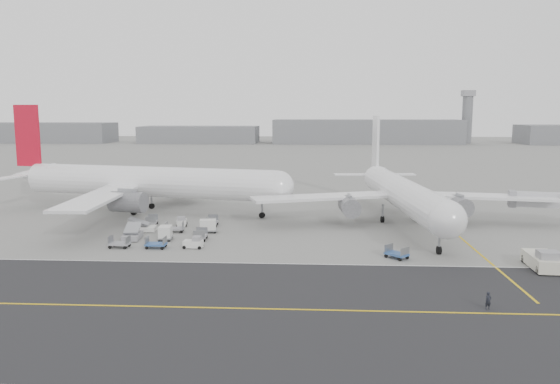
# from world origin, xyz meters

# --- Properties ---
(ground) EXTENTS (700.00, 700.00, 0.00)m
(ground) POSITION_xyz_m (0.00, 0.00, 0.00)
(ground) COLOR gray
(ground) RESTS_ON ground
(taxiway) EXTENTS (220.00, 59.00, 0.03)m
(taxiway) POSITION_xyz_m (5.02, -17.98, 0.01)
(taxiway) COLOR #252527
(taxiway) RESTS_ON ground
(horizon_buildings) EXTENTS (520.00, 28.00, 28.00)m
(horizon_buildings) POSITION_xyz_m (30.00, 260.00, 0.00)
(horizon_buildings) COLOR slate
(horizon_buildings) RESTS_ON ground
(control_tower) EXTENTS (7.00, 7.00, 31.25)m
(control_tower) POSITION_xyz_m (100.00, 265.00, 16.25)
(control_tower) COLOR slate
(control_tower) RESTS_ON ground
(airliner_a) EXTENTS (57.73, 56.54, 20.15)m
(airliner_a) POSITION_xyz_m (-24.00, 31.79, 5.80)
(airliner_a) COLOR white
(airliner_a) RESTS_ON ground
(airliner_b) EXTENTS (51.39, 52.15, 17.99)m
(airliner_b) POSITION_xyz_m (22.73, 24.34, 5.19)
(airliner_b) COLOR white
(airliner_b) RESTS_ON ground
(pushback_tug) EXTENTS (3.56, 8.88, 2.52)m
(pushback_tug) POSITION_xyz_m (35.55, -2.59, 1.04)
(pushback_tug) COLOR beige
(pushback_tug) RESTS_ON ground
(jet_bridge) EXTENTS (14.81, 5.72, 5.53)m
(jet_bridge) POSITION_xyz_m (48.12, 24.11, 3.85)
(jet_bridge) COLOR gray
(jet_bridge) RESTS_ON ground
(gse_cluster) EXTENTS (19.89, 23.96, 2.17)m
(gse_cluster) POSITION_xyz_m (-14.04, 12.36, 0.00)
(gse_cluster) COLOR gray
(gse_cluster) RESTS_ON ground
(stray_dolly) EXTENTS (3.25, 3.27, 1.76)m
(stray_dolly) POSITION_xyz_m (18.55, 1.19, 0.00)
(stray_dolly) COLOR silver
(stray_dolly) RESTS_ON ground
(ground_crew_a) EXTENTS (0.72, 0.57, 1.73)m
(ground_crew_a) POSITION_xyz_m (24.47, -16.90, 0.87)
(ground_crew_a) COLOR black
(ground_crew_a) RESTS_ON ground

